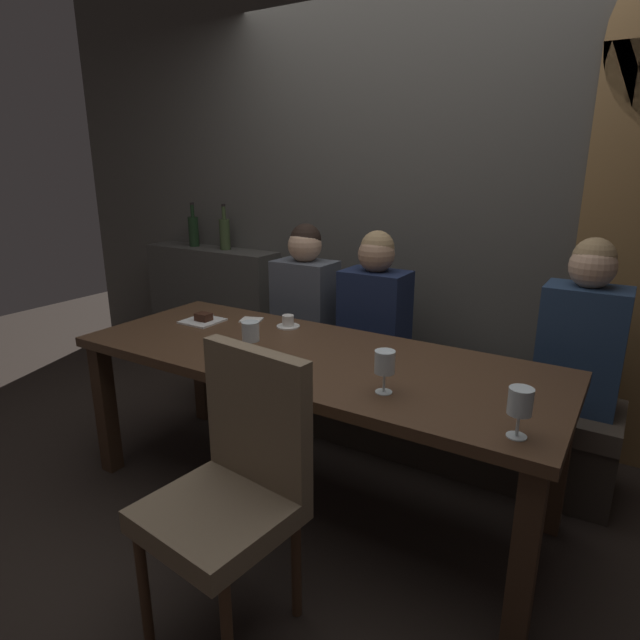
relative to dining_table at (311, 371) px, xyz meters
The scene contains 17 objects.
ground 0.65m from the dining_table, ahead, with size 9.00×9.00×0.00m, color black.
back_wall_tiled 1.49m from the dining_table, 90.00° to the left, with size 6.00×0.12×3.00m, color #4C4944.
back_counter 1.87m from the dining_table, 146.14° to the left, with size 1.10×0.28×0.95m, color #413E3A.
dining_table is the anchor object (origin of this frame).
banquette_bench 0.82m from the dining_table, 90.00° to the left, with size 2.50×0.44×0.45m.
chair_near_side 0.75m from the dining_table, 77.08° to the right, with size 0.49×0.49×0.98m.
diner_redhead 0.88m from the dining_table, 124.86° to the left, with size 0.36×0.24×0.77m.
diner_bearded 0.71m from the dining_table, 91.85° to the left, with size 0.36×0.24×0.76m.
diner_far_end 1.26m from the dining_table, 35.02° to the left, with size 0.36×0.24×0.80m.
wine_bottle_dark_red 2.06m from the dining_table, 148.78° to the left, with size 0.08×0.08×0.33m.
wine_bottle_pale_label 1.81m from the dining_table, 143.49° to the left, with size 0.08×0.08×0.33m.
wine_glass_far_left 0.33m from the dining_table, 135.89° to the right, with size 0.08×0.08×0.16m.
wine_glass_end_left 1.02m from the dining_table, 17.24° to the right, with size 0.08×0.08×0.16m.
wine_glass_far_right 0.55m from the dining_table, 24.74° to the right, with size 0.08×0.08×0.16m.
espresso_cup 0.43m from the dining_table, 139.14° to the left, with size 0.12×0.12×0.06m.
dessert_plate 0.77m from the dining_table, behind, with size 0.19×0.19×0.05m.
folded_napkin 0.61m from the dining_table, 154.72° to the left, with size 0.11×0.10×0.01m, color silver.
Camera 1 is at (1.21, -1.88, 1.56)m, focal length 29.77 mm.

